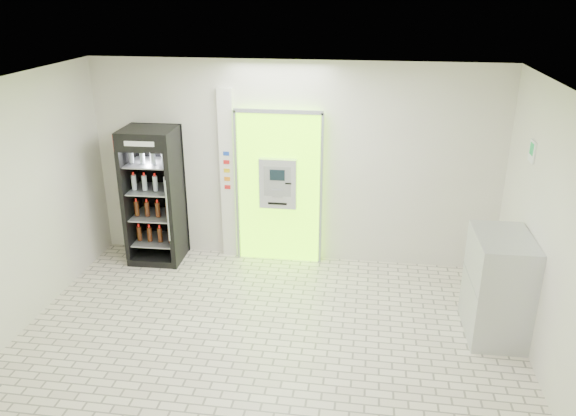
# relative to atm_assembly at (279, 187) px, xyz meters

# --- Properties ---
(ground) EXTENTS (6.00, 6.00, 0.00)m
(ground) POSITION_rel_atm_assembly_xyz_m (0.20, -2.41, -1.17)
(ground) COLOR beige
(ground) RESTS_ON ground
(room_shell) EXTENTS (6.00, 6.00, 6.00)m
(room_shell) POSITION_rel_atm_assembly_xyz_m (0.20, -2.41, 0.67)
(room_shell) COLOR silver
(room_shell) RESTS_ON ground
(atm_assembly) EXTENTS (1.30, 0.24, 2.33)m
(atm_assembly) POSITION_rel_atm_assembly_xyz_m (0.00, 0.00, 0.00)
(atm_assembly) COLOR #7CEF08
(atm_assembly) RESTS_ON ground
(pillar) EXTENTS (0.22, 0.11, 2.60)m
(pillar) POSITION_rel_atm_assembly_xyz_m (-0.78, 0.04, 0.13)
(pillar) COLOR silver
(pillar) RESTS_ON ground
(beverage_cooler) EXTENTS (0.79, 0.74, 2.05)m
(beverage_cooler) POSITION_rel_atm_assembly_xyz_m (-1.85, -0.26, -0.19)
(beverage_cooler) COLOR black
(beverage_cooler) RESTS_ON ground
(steel_cabinet) EXTENTS (0.66, 0.97, 1.27)m
(steel_cabinet) POSITION_rel_atm_assembly_xyz_m (2.87, -1.63, -0.53)
(steel_cabinet) COLOR #B8BAC0
(steel_cabinet) RESTS_ON ground
(exit_sign) EXTENTS (0.02, 0.22, 0.26)m
(exit_sign) POSITION_rel_atm_assembly_xyz_m (3.19, -1.01, 0.95)
(exit_sign) COLOR white
(exit_sign) RESTS_ON room_shell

